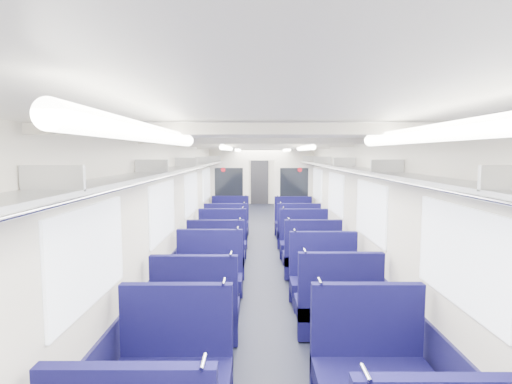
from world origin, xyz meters
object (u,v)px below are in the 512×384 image
object	(u,v)px
seat_11	(324,284)
seat_13	(312,260)
seat_7	(370,371)
seat_19	(293,225)
seat_9	(337,309)
seat_17	(298,234)
seat_18	(230,224)
seat_15	(304,245)
end_door	(260,181)
seat_14	(222,245)
seat_6	(175,372)
seat_16	(226,234)
seat_10	(209,280)
bulkhead	(261,189)
seat_12	(217,260)
seat_8	(196,314)

from	to	relation	value
seat_11	seat_13	size ratio (longest dim) A/B	1.00
seat_7	seat_19	bearing A→B (deg)	90.00
seat_9	seat_17	xyz separation A→B (m)	(0.00, 4.44, 0.00)
seat_17	seat_18	size ratio (longest dim) A/B	1.00
seat_11	seat_15	world-z (taller)	same
seat_17	end_door	bearing A→B (deg)	95.88
seat_14	seat_17	size ratio (longest dim) A/B	1.00
seat_6	seat_11	size ratio (longest dim) A/B	1.00
seat_6	seat_9	size ratio (longest dim) A/B	1.00
seat_19	seat_11	bearing A→B (deg)	-90.00
seat_16	seat_17	xyz separation A→B (m)	(1.66, 0.03, 0.00)
seat_15	end_door	bearing A→B (deg)	95.14
seat_13	seat_11	bearing A→B (deg)	-90.00
seat_10	seat_11	size ratio (longest dim) A/B	1.00
end_door	seat_15	size ratio (longest dim) A/B	1.83
seat_14	seat_19	distance (m)	2.85
bulkhead	seat_11	world-z (taller)	bulkhead
seat_6	seat_12	size ratio (longest dim) A/B	1.00
seat_9	seat_11	distance (m)	0.94
seat_8	seat_14	xyz separation A→B (m)	(0.00, 3.44, 0.00)
seat_16	seat_17	size ratio (longest dim) A/B	1.00
seat_14	seat_18	distance (m)	2.44
seat_11	seat_18	xyz separation A→B (m)	(-1.66, 4.81, 0.00)
seat_8	seat_13	world-z (taller)	same
seat_17	seat_16	bearing A→B (deg)	-179.09
seat_6	seat_14	world-z (taller)	same
seat_15	seat_16	size ratio (longest dim) A/B	1.00
seat_15	seat_18	size ratio (longest dim) A/B	1.00
seat_11	seat_6	bearing A→B (deg)	-125.90
seat_7	seat_6	bearing A→B (deg)	-179.63
end_door	bulkhead	distance (m)	6.44
seat_8	seat_15	world-z (taller)	same
seat_10	seat_17	world-z (taller)	same
seat_7	seat_14	distance (m)	4.94
seat_10	seat_13	xyz separation A→B (m)	(1.66, 1.12, 0.00)
seat_15	seat_17	bearing A→B (deg)	90.00
seat_12	seat_17	distance (m)	2.78
seat_19	seat_8	bearing A→B (deg)	-106.08
end_door	seat_19	distance (m)	6.95
seat_14	seat_17	bearing A→B (deg)	34.23
seat_6	seat_13	size ratio (longest dim) A/B	1.00
seat_8	seat_9	xyz separation A→B (m)	(1.66, 0.13, 0.00)
seat_8	seat_13	distance (m)	2.87
seat_7	seat_12	bearing A→B (deg)	115.06
seat_18	seat_19	size ratio (longest dim) A/B	1.00
bulkhead	seat_16	distance (m)	2.06
bulkhead	seat_17	xyz separation A→B (m)	(0.83, -1.63, -0.90)
bulkhead	seat_15	distance (m)	3.04
seat_15	seat_7	bearing A→B (deg)	-90.00
end_door	seat_12	size ratio (longest dim) A/B	1.83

